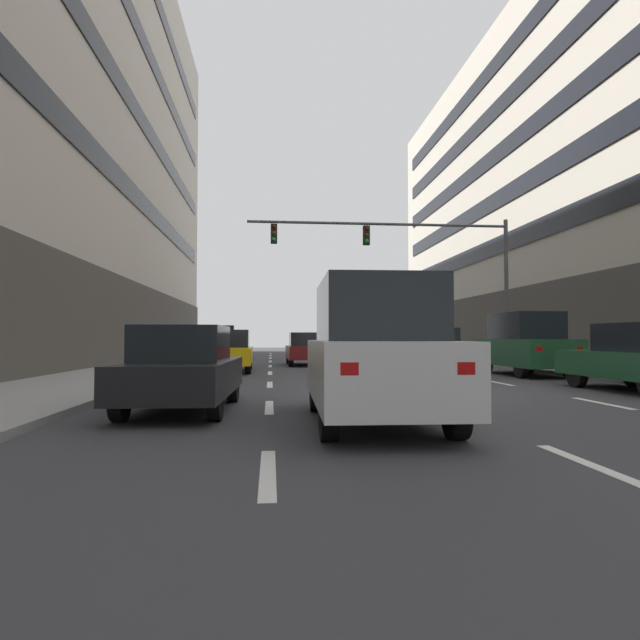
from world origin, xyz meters
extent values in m
plane|color=#38383D|center=(0.00, 0.00, 0.00)|extent=(120.00, 120.00, 0.00)
cube|color=gray|center=(-8.72, 0.00, 0.07)|extent=(3.89, 80.00, 0.14)
cube|color=silver|center=(-3.39, -8.00, 0.00)|extent=(0.16, 2.00, 0.01)
cube|color=silver|center=(-3.39, -3.00, 0.00)|extent=(0.16, 2.00, 0.01)
cube|color=silver|center=(-3.39, 2.00, 0.00)|extent=(0.16, 2.00, 0.01)
cube|color=silver|center=(-3.39, 7.00, 0.00)|extent=(0.16, 2.00, 0.01)
cube|color=silver|center=(-3.39, 12.00, 0.00)|extent=(0.16, 2.00, 0.01)
cube|color=silver|center=(-3.39, 17.00, 0.00)|extent=(0.16, 2.00, 0.01)
cube|color=silver|center=(-3.39, 22.00, 0.00)|extent=(0.16, 2.00, 0.01)
cube|color=silver|center=(-3.39, 27.00, 0.00)|extent=(0.16, 2.00, 0.01)
cube|color=silver|center=(-3.39, 32.00, 0.00)|extent=(0.16, 2.00, 0.01)
cube|color=silver|center=(0.00, -8.00, 0.00)|extent=(0.16, 2.00, 0.01)
cube|color=silver|center=(0.00, -3.00, 0.00)|extent=(0.16, 2.00, 0.01)
cube|color=silver|center=(0.00, 2.00, 0.00)|extent=(0.16, 2.00, 0.01)
cube|color=silver|center=(0.00, 7.00, 0.00)|extent=(0.16, 2.00, 0.01)
cube|color=silver|center=(0.00, 12.00, 0.00)|extent=(0.16, 2.00, 0.01)
cube|color=silver|center=(0.00, 17.00, 0.00)|extent=(0.16, 2.00, 0.01)
cube|color=silver|center=(0.00, 22.00, 0.00)|extent=(0.16, 2.00, 0.01)
cube|color=silver|center=(0.00, 27.00, 0.00)|extent=(0.16, 2.00, 0.01)
cube|color=silver|center=(0.00, 32.00, 0.00)|extent=(0.16, 2.00, 0.01)
cube|color=silver|center=(3.39, -3.00, 0.00)|extent=(0.16, 2.00, 0.01)
cube|color=silver|center=(3.39, 2.00, 0.00)|extent=(0.16, 2.00, 0.01)
cube|color=silver|center=(3.39, 7.00, 0.00)|extent=(0.16, 2.00, 0.01)
cube|color=silver|center=(3.39, 12.00, 0.00)|extent=(0.16, 2.00, 0.01)
cube|color=silver|center=(3.39, 17.00, 0.00)|extent=(0.16, 2.00, 0.01)
cube|color=silver|center=(3.39, 22.00, 0.00)|extent=(0.16, 2.00, 0.01)
cube|color=silver|center=(3.39, 27.00, 0.00)|extent=(0.16, 2.00, 0.01)
cube|color=silver|center=(3.39, 32.00, 0.00)|extent=(0.16, 2.00, 0.01)
cylinder|color=black|center=(-2.46, 14.10, 0.32)|extent=(0.22, 0.64, 0.64)
cylinder|color=black|center=(-0.92, 14.12, 0.32)|extent=(0.22, 0.64, 0.64)
cylinder|color=black|center=(-2.42, 11.49, 0.32)|extent=(0.22, 0.64, 0.64)
cylinder|color=black|center=(-0.88, 11.51, 0.32)|extent=(0.22, 0.64, 0.64)
cube|color=maroon|center=(-1.67, 12.80, 0.63)|extent=(1.84, 4.28, 0.62)
cube|color=black|center=(-1.67, 12.61, 1.27)|extent=(1.57, 1.86, 0.66)
cube|color=white|center=(-2.32, 14.88, 0.74)|extent=(0.19, 0.08, 0.14)
cube|color=red|center=(-2.26, 10.71, 0.74)|extent=(0.19, 0.08, 0.14)
cube|color=white|center=(-1.08, 14.90, 0.74)|extent=(0.19, 0.08, 0.14)
cube|color=red|center=(-1.02, 10.73, 0.74)|extent=(0.19, 0.08, 0.14)
cylinder|color=black|center=(-2.53, -3.62, 0.35)|extent=(0.25, 0.70, 0.69)
cylinder|color=black|center=(-0.84, -3.67, 0.35)|extent=(0.25, 0.70, 0.69)
cylinder|color=black|center=(-2.61, -6.46, 0.35)|extent=(0.25, 0.70, 0.69)
cylinder|color=black|center=(-0.93, -6.51, 0.35)|extent=(0.25, 0.70, 0.69)
cube|color=white|center=(-1.73, -5.06, 0.82)|extent=(2.07, 4.68, 0.95)
cube|color=black|center=(-1.73, -5.06, 1.77)|extent=(1.76, 2.78, 0.95)
cube|color=white|center=(-2.34, -2.77, 0.99)|extent=(0.21, 0.09, 0.15)
cube|color=red|center=(-2.47, -7.32, 0.99)|extent=(0.21, 0.09, 0.15)
cube|color=white|center=(-0.98, -2.81, 0.99)|extent=(0.21, 0.09, 0.15)
cube|color=red|center=(-1.11, -7.36, 0.99)|extent=(0.21, 0.09, 0.15)
cylinder|color=black|center=(0.86, 5.29, 0.33)|extent=(0.24, 0.67, 0.66)
cylinder|color=black|center=(2.47, 5.34, 0.33)|extent=(0.24, 0.67, 0.66)
cylinder|color=black|center=(0.94, 2.57, 0.33)|extent=(0.24, 0.67, 0.66)
cylinder|color=black|center=(2.55, 2.63, 0.33)|extent=(0.24, 0.67, 0.66)
cube|color=#B7BABF|center=(1.70, 3.96, 0.65)|extent=(1.99, 4.49, 0.64)
cube|color=black|center=(1.71, 3.76, 1.32)|extent=(1.67, 1.96, 0.68)
cube|color=white|center=(0.99, 6.11, 0.77)|extent=(0.20, 0.09, 0.14)
cube|color=red|center=(1.13, 1.76, 0.77)|extent=(0.20, 0.09, 0.14)
cube|color=white|center=(2.28, 6.15, 0.77)|extent=(0.20, 0.09, 0.14)
cube|color=red|center=(2.42, 1.81, 0.77)|extent=(0.20, 0.09, 0.14)
cylinder|color=black|center=(0.98, 22.41, 0.32)|extent=(0.23, 0.65, 0.65)
cylinder|color=black|center=(2.55, 22.39, 0.32)|extent=(0.23, 0.65, 0.65)
cylinder|color=black|center=(0.94, 19.77, 0.32)|extent=(0.23, 0.65, 0.65)
cylinder|color=black|center=(2.50, 19.74, 0.32)|extent=(0.23, 0.65, 0.65)
cube|color=black|center=(1.74, 21.08, 0.76)|extent=(1.88, 4.34, 0.88)
cube|color=black|center=(1.74, 21.08, 1.65)|extent=(1.61, 2.57, 0.88)
cube|color=white|center=(1.15, 23.20, 0.92)|extent=(0.20, 0.08, 0.14)
cube|color=red|center=(1.07, 18.98, 0.92)|extent=(0.20, 0.08, 0.14)
cube|color=white|center=(2.41, 23.18, 0.92)|extent=(0.20, 0.08, 0.14)
cube|color=red|center=(2.33, 18.95, 0.92)|extent=(0.20, 0.08, 0.14)
cylinder|color=black|center=(-5.85, 9.20, 0.33)|extent=(0.23, 0.66, 0.66)
cylinder|color=black|center=(-4.26, 9.23, 0.33)|extent=(0.23, 0.66, 0.66)
cylinder|color=black|center=(-5.80, 6.51, 0.33)|extent=(0.23, 0.66, 0.66)
cylinder|color=black|center=(-4.21, 6.54, 0.33)|extent=(0.23, 0.66, 0.66)
cube|color=yellow|center=(-5.03, 7.87, 0.65)|extent=(1.92, 4.42, 0.64)
cube|color=black|center=(-5.03, 7.67, 1.31)|extent=(1.63, 1.92, 0.68)
cube|color=white|center=(-5.71, 10.01, 0.76)|extent=(0.20, 0.08, 0.14)
cube|color=red|center=(-5.63, 5.71, 0.76)|extent=(0.20, 0.08, 0.14)
cube|color=white|center=(-4.43, 10.04, 0.76)|extent=(0.20, 0.08, 0.14)
cube|color=red|center=(-4.35, 5.73, 0.76)|extent=(0.20, 0.08, 0.14)
cube|color=black|center=(-5.03, 7.67, 1.73)|extent=(0.44, 0.21, 0.18)
cylinder|color=black|center=(-5.66, -2.02, 0.31)|extent=(0.23, 0.63, 0.62)
cylinder|color=black|center=(-4.15, -2.08, 0.31)|extent=(0.23, 0.63, 0.62)
cylinder|color=black|center=(-5.77, -4.57, 0.31)|extent=(0.23, 0.63, 0.62)
cylinder|color=black|center=(-4.25, -4.63, 0.31)|extent=(0.23, 0.63, 0.62)
cube|color=black|center=(-4.96, -3.33, 0.61)|extent=(1.91, 4.23, 0.61)
cube|color=black|center=(-4.97, -3.52, 1.24)|extent=(1.58, 1.86, 0.64)
cube|color=white|center=(-5.48, -1.26, 0.72)|extent=(0.19, 0.08, 0.13)
cube|color=red|center=(-5.65, -5.34, 0.72)|extent=(0.19, 0.08, 0.13)
cube|color=white|center=(-4.27, -1.31, 0.72)|extent=(0.19, 0.08, 0.13)
cube|color=red|center=(-4.43, -5.39, 0.72)|extent=(0.19, 0.08, 0.13)
cylinder|color=black|center=(4.88, 0.38, 0.34)|extent=(0.24, 0.69, 0.68)
cylinder|color=black|center=(6.53, 0.41, 0.34)|extent=(0.24, 0.69, 0.68)
cube|color=white|center=(5.03, 1.22, 0.79)|extent=(0.21, 0.09, 0.14)
cube|color=white|center=(6.36, 1.24, 0.79)|extent=(0.21, 0.09, 0.14)
cylinder|color=black|center=(4.89, 6.45, 0.35)|extent=(0.23, 0.69, 0.69)
cylinder|color=black|center=(6.57, 6.45, 0.35)|extent=(0.23, 0.69, 0.69)
cylinder|color=black|center=(4.89, 3.61, 0.35)|extent=(0.23, 0.69, 0.69)
cylinder|color=black|center=(6.57, 3.62, 0.35)|extent=(0.23, 0.69, 0.69)
cube|color=#1E512D|center=(5.73, 5.03, 0.82)|extent=(1.94, 4.62, 0.94)
cube|color=black|center=(5.73, 5.03, 1.76)|extent=(1.68, 2.73, 0.94)
cube|color=white|center=(5.05, 7.30, 0.98)|extent=(0.21, 0.08, 0.15)
cube|color=red|center=(5.06, 2.76, 0.98)|extent=(0.21, 0.08, 0.15)
cube|color=white|center=(6.40, 7.30, 0.98)|extent=(0.21, 0.08, 0.15)
cube|color=red|center=(6.41, 2.76, 0.98)|extent=(0.21, 0.08, 0.15)
cylinder|color=#4C4C51|center=(7.18, 9.66, 3.40)|extent=(0.18, 0.18, 6.53)
cylinder|color=#4C4C51|center=(1.39, 9.66, 6.36)|extent=(11.58, 0.12, 0.12)
cube|color=black|center=(0.81, 9.66, 5.84)|extent=(0.28, 0.24, 0.84)
sphere|color=#4B0704|center=(0.81, 9.52, 6.10)|extent=(0.17, 0.17, 0.17)
sphere|color=#523505|center=(0.81, 9.52, 5.84)|extent=(0.17, 0.17, 0.17)
sphere|color=green|center=(0.81, 9.52, 5.58)|extent=(0.17, 0.17, 0.17)
cube|color=black|center=(-3.25, 9.66, 5.84)|extent=(0.28, 0.24, 0.84)
sphere|color=#4B0704|center=(-3.25, 9.52, 6.10)|extent=(0.17, 0.17, 0.17)
sphere|color=#523505|center=(-3.25, 9.52, 5.84)|extent=(0.17, 0.17, 0.17)
sphere|color=green|center=(-3.25, 9.52, 5.58)|extent=(0.17, 0.17, 0.17)
camera|label=1|loc=(-3.36, -13.38, 1.34)|focal=29.97mm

